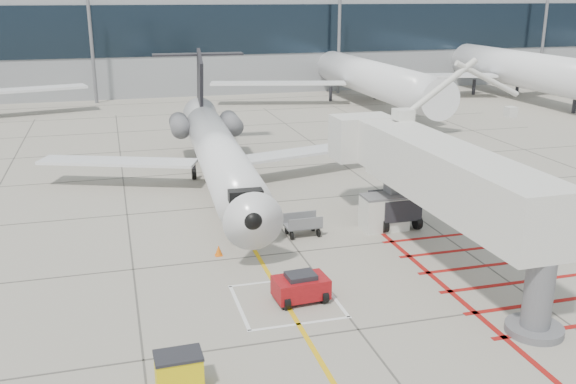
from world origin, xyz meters
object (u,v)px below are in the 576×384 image
object	(u,v)px
regional_jet	(223,138)
spill_bin	(179,371)
jet_bridge	(454,191)
pushback_tug	(301,286)

from	to	relation	value
regional_jet	spill_bin	xyz separation A→B (m)	(-4.88, -19.24, -3.30)
regional_jet	jet_bridge	world-z (taller)	regional_jet
jet_bridge	pushback_tug	distance (m)	8.34
regional_jet	pushback_tug	distance (m)	14.67
pushback_tug	regional_jet	bearing A→B (deg)	88.67
regional_jet	jet_bridge	distance (m)	15.25
pushback_tug	spill_bin	distance (m)	7.44
jet_bridge	spill_bin	bearing A→B (deg)	-154.83
regional_jet	spill_bin	bearing A→B (deg)	-101.39
jet_bridge	spill_bin	xyz separation A→B (m)	(-13.16, -6.43, -3.08)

